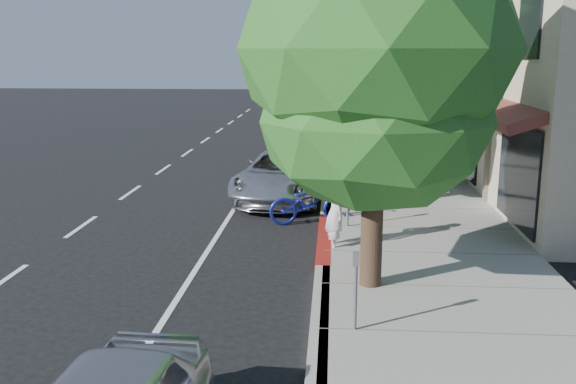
# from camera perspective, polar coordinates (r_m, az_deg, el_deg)

# --- Properties ---
(ground) EXTENTS (120.00, 120.00, 0.00)m
(ground) POSITION_cam_1_polar(r_m,az_deg,el_deg) (14.04, 3.18, -5.78)
(ground) COLOR black
(ground) RESTS_ON ground
(sidewalk) EXTENTS (4.60, 56.00, 0.15)m
(sidewalk) POSITION_cam_1_polar(r_m,az_deg,el_deg) (21.86, 9.59, 0.94)
(sidewalk) COLOR gray
(sidewalk) RESTS_ON ground
(curb) EXTENTS (0.30, 56.00, 0.15)m
(curb) POSITION_cam_1_polar(r_m,az_deg,el_deg) (21.76, 3.55, 1.03)
(curb) COLOR #9E998E
(curb) RESTS_ON ground
(curb_red_segment) EXTENTS (0.32, 4.00, 0.15)m
(curb_red_segment) POSITION_cam_1_polar(r_m,az_deg,el_deg) (14.97, 3.25, -4.30)
(curb_red_segment) COLOR maroon
(curb_red_segment) RESTS_ON ground
(storefront_building) EXTENTS (10.00, 36.00, 7.00)m
(storefront_building) POSITION_cam_1_polar(r_m,az_deg,el_deg) (32.72, 21.18, 10.12)
(storefront_building) COLOR beige
(storefront_building) RESTS_ON ground
(street_tree_0) EXTENTS (4.87, 4.87, 7.17)m
(street_tree_0) POSITION_cam_1_polar(r_m,az_deg,el_deg) (11.35, 7.91, 11.98)
(street_tree_0) COLOR black
(street_tree_0) RESTS_ON ground
(street_tree_1) EXTENTS (4.15, 4.15, 7.43)m
(street_tree_1) POSITION_cam_1_polar(r_m,az_deg,el_deg) (17.34, 6.67, 13.35)
(street_tree_1) COLOR black
(street_tree_1) RESTS_ON ground
(street_tree_2) EXTENTS (3.99, 3.99, 7.31)m
(street_tree_2) POSITION_cam_1_polar(r_m,az_deg,el_deg) (23.34, 6.03, 12.99)
(street_tree_2) COLOR black
(street_tree_2) RESTS_ON ground
(street_tree_3) EXTENTS (5.49, 5.49, 7.86)m
(street_tree_3) POSITION_cam_1_polar(r_m,az_deg,el_deg) (29.34, 5.66, 13.05)
(street_tree_3) COLOR black
(street_tree_3) RESTS_ON ground
(street_tree_4) EXTENTS (3.96, 3.96, 7.10)m
(street_tree_4) POSITION_cam_1_polar(r_m,az_deg,el_deg) (35.33, 5.41, 12.58)
(street_tree_4) COLOR black
(street_tree_4) RESTS_ON ground
(street_tree_5) EXTENTS (5.48, 5.48, 7.31)m
(street_tree_5) POSITION_cam_1_polar(r_m,az_deg,el_deg) (41.33, 5.23, 12.32)
(street_tree_5) COLOR black
(street_tree_5) RESTS_ON ground
(cyclist) EXTENTS (0.55, 0.74, 1.86)m
(cyclist) POSITION_cam_1_polar(r_m,az_deg,el_deg) (14.16, 4.26, -1.71)
(cyclist) COLOR silver
(cyclist) RESTS_ON ground
(bicycle) EXTENTS (2.26, 1.31, 1.12)m
(bicycle) POSITION_cam_1_polar(r_m,az_deg,el_deg) (16.50, 1.98, -0.94)
(bicycle) COLOR navy
(bicycle) RESTS_ON ground
(silver_suv) EXTENTS (2.98, 5.48, 1.46)m
(silver_suv) POSITION_cam_1_polar(r_m,az_deg,el_deg) (19.24, -0.44, 1.52)
(silver_suv) COLOR silver
(silver_suv) RESTS_ON ground
(dark_sedan) EXTENTS (2.29, 5.11, 1.63)m
(dark_sedan) POSITION_cam_1_polar(r_m,az_deg,el_deg) (28.08, 1.88, 5.18)
(dark_sedan) COLOR black
(dark_sedan) RESTS_ON ground
(white_pickup) EXTENTS (2.42, 5.80, 1.67)m
(white_pickup) POSITION_cam_1_polar(r_m,az_deg,el_deg) (30.48, 2.81, 5.80)
(white_pickup) COLOR silver
(white_pickup) RESTS_ON ground
(dark_suv_far) EXTENTS (2.51, 5.49, 1.82)m
(dark_suv_far) POSITION_cam_1_polar(r_m,az_deg,el_deg) (37.09, 3.06, 7.12)
(dark_suv_far) COLOR black
(dark_suv_far) RESTS_ON ground
(pedestrian) EXTENTS (1.08, 0.97, 1.81)m
(pedestrian) POSITION_cam_1_polar(r_m,az_deg,el_deg) (21.69, 14.00, 3.28)
(pedestrian) COLOR black
(pedestrian) RESTS_ON sidewalk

